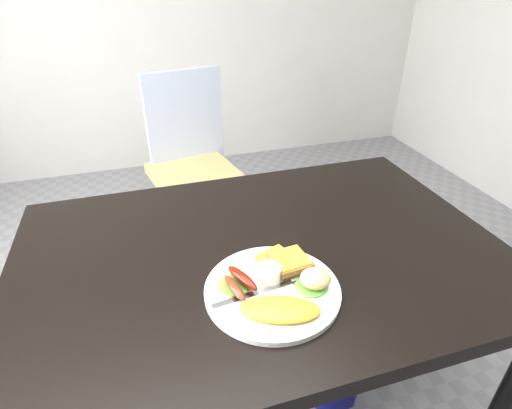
{
  "coord_description": "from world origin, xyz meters",
  "views": [
    {
      "loc": [
        -0.25,
        -0.76,
        1.35
      ],
      "look_at": [
        -0.03,
        -0.03,
        0.9
      ],
      "focal_mm": 28.0,
      "sensor_mm": 36.0,
      "label": 1
    }
  ],
  "objects_px": {
    "person": "(221,183)",
    "plate": "(272,290)",
    "dining_table": "(262,255)",
    "dining_chair": "(194,174)"
  },
  "relations": [
    {
      "from": "person",
      "to": "plate",
      "type": "bearing_deg",
      "value": 62.86
    },
    {
      "from": "dining_table",
      "to": "plate",
      "type": "xyz_separation_m",
      "value": [
        -0.03,
        -0.15,
        0.03
      ]
    },
    {
      "from": "dining_chair",
      "to": "plate",
      "type": "xyz_separation_m",
      "value": [
        -0.01,
        -1.22,
        0.31
      ]
    },
    {
      "from": "dining_table",
      "to": "plate",
      "type": "height_order",
      "value": "plate"
    },
    {
      "from": "dining_table",
      "to": "plate",
      "type": "relative_size",
      "value": 4.11
    },
    {
      "from": "dining_table",
      "to": "plate",
      "type": "bearing_deg",
      "value": -99.47
    },
    {
      "from": "dining_table",
      "to": "dining_chair",
      "type": "bearing_deg",
      "value": 91.02
    },
    {
      "from": "dining_chair",
      "to": "plate",
      "type": "bearing_deg",
      "value": -102.12
    },
    {
      "from": "person",
      "to": "plate",
      "type": "xyz_separation_m",
      "value": [
        -0.03,
        -0.67,
        0.09
      ]
    },
    {
      "from": "dining_table",
      "to": "person",
      "type": "height_order",
      "value": "person"
    }
  ]
}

